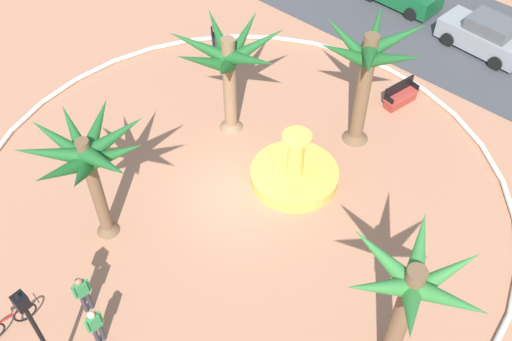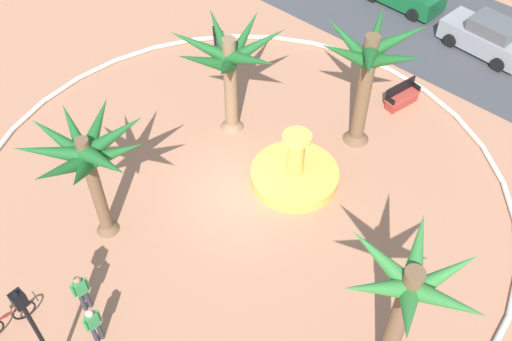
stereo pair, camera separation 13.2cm
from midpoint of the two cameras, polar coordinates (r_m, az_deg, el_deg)
The scene contains 15 objects.
ground_plane at distance 21.19m, azimuth -1.81°, elevation -2.24°, with size 80.00×80.00×0.00m, color tan.
plaza_curb at distance 21.12m, azimuth -1.82°, elevation -2.07°, with size 19.47×19.47×0.20m, color silver.
street_asphalt at distance 30.42m, azimuth 17.20°, elevation 13.17°, with size 48.00×8.00×0.03m, color #424247.
fountain at distance 21.44m, azimuth 3.59°, elevation -0.29°, with size 3.23×3.23×2.23m.
palm_tree_near_fountain at distance 21.59m, azimuth -2.86°, elevation 10.50°, with size 4.34×4.25×4.45m.
palm_tree_by_curb at distance 18.19m, azimuth -16.29°, elevation 1.11°, with size 4.01×3.97×4.54m.
palm_tree_mid_plaza at distance 15.22m, azimuth 14.32°, elevation -11.74°, with size 3.76×3.61×4.82m.
palm_tree_far_side at distance 21.20m, azimuth 10.61°, elevation 9.93°, with size 4.01×3.96×5.04m.
bench_east at distance 27.19m, azimuth -3.89°, elevation 11.74°, with size 1.54×1.42×1.00m.
bench_north at distance 25.16m, azimuth 13.68°, elevation 6.95°, with size 0.81×1.67×1.00m.
lamppost at distance 16.44m, azimuth -20.74°, elevation -14.18°, with size 0.32×0.32×4.16m.
bicycle_by_lamppost at distance 19.32m, azimuth -23.04°, elevation -13.37°, with size 0.44×1.71×0.94m.
person_cyclist_helmet at distance 18.45m, azimuth -16.63°, elevation -11.30°, with size 0.25×0.52×1.66m.
person_cyclist_photo at distance 17.81m, azimuth -15.52°, elevation -14.31°, with size 0.22×0.53×1.64m.
parked_car_second at distance 29.07m, azimuth 21.20°, elevation 12.13°, with size 4.12×2.16×1.67m.
Camera 1 is at (9.61, -9.83, 16.13)m, focal length 41.23 mm.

